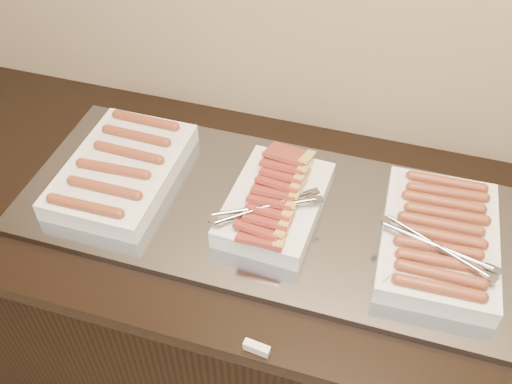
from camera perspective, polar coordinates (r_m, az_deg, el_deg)
counter at (r=1.75m, az=1.40°, el=-12.23°), size 2.06×0.76×0.90m
warming_tray at (r=1.39m, az=0.92°, el=-1.93°), size 1.20×0.50×0.02m
dish_left at (r=1.48m, az=-13.24°, el=2.28°), size 0.26×0.39×0.07m
dish_center at (r=1.35m, az=1.88°, el=-0.96°), size 0.25×0.34×0.10m
dish_right at (r=1.34m, az=17.84°, el=-4.42°), size 0.28×0.39×0.08m
label_holder at (r=1.17m, az=0.07°, el=-15.34°), size 0.06×0.02×0.02m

